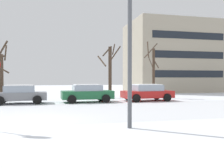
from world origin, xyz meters
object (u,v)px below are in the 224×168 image
Objects in this scene: parked_car_gray at (20,94)px; parked_car_green at (87,93)px; street_lamp at (137,37)px; parked_car_red at (147,92)px.

parked_car_green is (4.98, 0.05, 0.01)m from parked_car_gray.
street_lamp is 12.14m from parked_car_gray.
parked_car_gray is at bearing 117.06° from street_lamp.
parked_car_green is 0.97× the size of parked_car_red.
parked_car_green is at bearing 0.59° from parked_car_gray.
parked_car_gray is 9.96m from parked_car_red.
parked_car_gray is (-5.38, 10.54, -2.67)m from street_lamp.
street_lamp is 1.42× the size of parked_car_gray.
parked_car_gray is 4.98m from parked_car_green.
street_lamp is 1.33× the size of parked_car_red.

